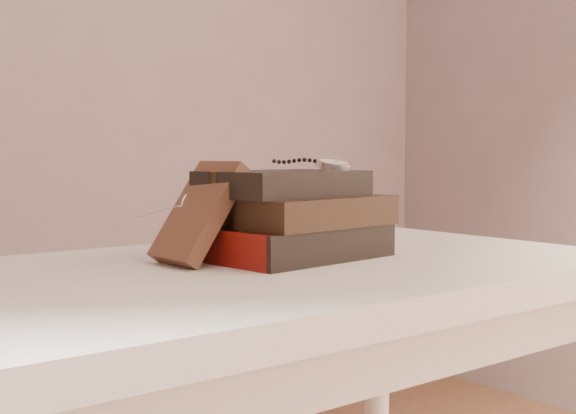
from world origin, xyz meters
TOP-DOWN VIEW (x-y plane):
  - table at (0.00, 0.35)m, footprint 1.00×0.60m
  - book_stack at (0.05, 0.37)m, footprint 0.28×0.20m
  - journal at (-0.09, 0.40)m, footprint 0.11×0.10m
  - pocket_watch at (0.12, 0.37)m, footprint 0.06×0.16m
  - eyeglasses at (-0.05, 0.45)m, footprint 0.12×0.13m

SIDE VIEW (x-z plane):
  - table at x=0.00m, z-range 0.28..1.03m
  - book_stack at x=0.05m, z-range 0.75..0.87m
  - journal at x=-0.09m, z-range 0.75..0.89m
  - eyeglasses at x=-0.05m, z-range 0.80..0.85m
  - pocket_watch at x=0.12m, z-range 0.88..0.90m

